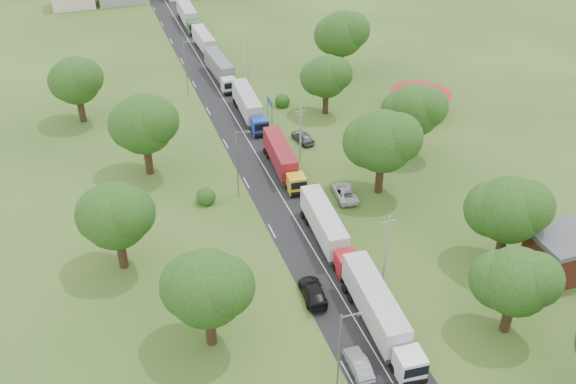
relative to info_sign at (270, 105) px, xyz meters
name	(u,v)px	position (x,y,z in m)	size (l,w,h in m)	color
ground	(316,254)	(-5.20, -35.00, -3.00)	(260.00, 260.00, 0.00)	#2B4918
road	(267,171)	(-5.20, -15.00, -3.00)	(8.00, 200.00, 0.04)	black
info_sign	(270,105)	(0.00, 0.00, 0.00)	(0.12, 3.10, 4.10)	slate
pole_1	(386,248)	(0.30, -42.00, 1.68)	(1.60, 0.24, 9.00)	gray
pole_2	(300,134)	(0.30, -14.00, 1.68)	(1.60, 0.24, 9.00)	gray
pole_3	(248,64)	(0.30, 14.00, 1.68)	(1.60, 0.24, 9.00)	gray
pole_4	(212,17)	(0.30, 42.00, 1.68)	(1.60, 0.24, 9.00)	gray
lamp_0	(341,352)	(-10.55, -55.00, 2.55)	(2.03, 0.22, 10.00)	slate
lamp_1	(238,161)	(-10.55, -20.00, 2.55)	(2.03, 0.22, 10.00)	slate
lamp_2	(186,65)	(-10.55, 15.00, 2.55)	(2.03, 0.22, 10.00)	slate
tree_2	(515,281)	(8.79, -52.86, 3.59)	(8.00, 8.00, 10.10)	#382616
tree_3	(508,209)	(14.79, -42.84, 4.22)	(8.80, 8.80, 11.07)	#382616
tree_4	(382,141)	(7.79, -24.83, 4.85)	(9.60, 9.60, 12.05)	#382616
tree_5	(414,110)	(16.79, -16.84, 4.22)	(8.80, 8.80, 11.07)	#382616
tree_6	(326,76)	(9.79, 0.14, 3.59)	(8.00, 8.00, 10.10)	#382616
tree_7	(342,33)	(18.79, 15.17, 4.85)	(9.60, 9.60, 12.05)	#382616
tree_10	(207,287)	(-20.21, -44.84, 4.22)	(8.80, 8.80, 11.07)	#382616
tree_11	(115,215)	(-27.21, -29.84, 4.22)	(8.80, 8.80, 11.07)	#382616
tree_12	(143,124)	(-21.21, -9.83, 4.85)	(9.60, 9.60, 12.05)	#382616
tree_13	(76,80)	(-29.21, 10.16, 4.22)	(8.80, 8.80, 11.07)	#382616
house_brick	(568,252)	(20.80, -47.00, -0.35)	(8.60, 6.60, 5.20)	maroon
house_cream	(421,93)	(24.80, -5.00, 0.64)	(10.08, 10.08, 5.80)	beige
truck_0	(379,312)	(-3.50, -48.59, -0.69)	(3.49, 15.77, 4.35)	white
truck_1	(327,228)	(-3.18, -33.36, -0.84)	(3.24, 14.77, 4.08)	red
truck_2	(282,159)	(-2.99, -15.58, -0.93)	(3.19, 14.16, 3.91)	gold
truck_3	(249,106)	(-2.88, 2.47, -0.82)	(3.09, 14.87, 4.11)	#1A32A0
truck_4	(220,69)	(-3.56, 19.43, -0.82)	(3.14, 14.89, 4.11)	silver
truck_5	(205,42)	(-3.21, 34.38, -0.95)	(2.69, 13.99, 3.87)	#AA1F1A
truck_6	(188,15)	(-3.19, 52.14, -0.71)	(2.88, 15.56, 4.31)	#256533
car_lane_mid	(359,364)	(-7.64, -53.00, -2.24)	(1.61, 4.62, 1.52)	gray
car_lane_rear	(313,292)	(-8.20, -42.06, -2.18)	(2.31, 5.69, 1.65)	black
car_verge_near	(345,193)	(2.80, -24.86, -2.20)	(2.66, 5.77, 1.60)	silver
car_verge_far	(303,137)	(2.80, -8.22, -2.18)	(1.95, 4.84, 1.65)	#4E4F55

